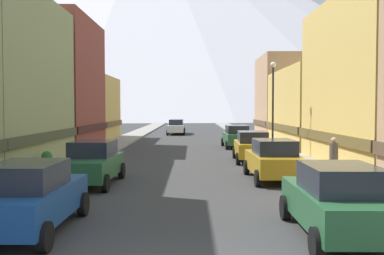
{
  "coord_description": "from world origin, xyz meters",
  "views": [
    {
      "loc": [
        0.29,
        -7.29,
        3.12
      ],
      "look_at": [
        0.36,
        41.6,
        1.0
      ],
      "focal_mm": 41.68,
      "sensor_mm": 36.0,
      "label": 1
    }
  ],
  "objects_px": {
    "car_right_3": "(236,136)",
    "potted_plant_1": "(46,159)",
    "car_right_1": "(273,160)",
    "streetlamp_right": "(272,94)",
    "pedestrian_0": "(333,159)",
    "car_driving_1": "(175,127)",
    "car_right_2": "(251,146)",
    "car_left_0": "(28,197)",
    "car_left_1": "(91,162)",
    "car_right_0": "(337,200)",
    "car_driving_0": "(176,126)"
  },
  "relations": [
    {
      "from": "car_right_3",
      "to": "potted_plant_1",
      "type": "xyz_separation_m",
      "value": [
        -10.8,
        -12.78,
        -0.33
      ]
    },
    {
      "from": "car_right_1",
      "to": "streetlamp_right",
      "type": "bearing_deg",
      "value": 79.91
    },
    {
      "from": "car_right_1",
      "to": "pedestrian_0",
      "type": "distance_m",
      "value": 2.5
    },
    {
      "from": "car_driving_1",
      "to": "car_right_2",
      "type": "bearing_deg",
      "value": -78.56
    },
    {
      "from": "car_left_0",
      "to": "streetlamp_right",
      "type": "distance_m",
      "value": 19.36
    },
    {
      "from": "car_left_0",
      "to": "car_left_1",
      "type": "bearing_deg",
      "value": 89.98
    },
    {
      "from": "car_right_1",
      "to": "pedestrian_0",
      "type": "relative_size",
      "value": 2.53
    },
    {
      "from": "streetlamp_right",
      "to": "car_driving_1",
      "type": "bearing_deg",
      "value": 105.71
    },
    {
      "from": "car_driving_1",
      "to": "pedestrian_0",
      "type": "bearing_deg",
      "value": -76.97
    },
    {
      "from": "car_right_0",
      "to": "car_left_0",
      "type": "bearing_deg",
      "value": 176.53
    },
    {
      "from": "car_left_1",
      "to": "car_right_1",
      "type": "relative_size",
      "value": 1.0
    },
    {
      "from": "car_right_2",
      "to": "car_right_3",
      "type": "height_order",
      "value": "same"
    },
    {
      "from": "car_driving_1",
      "to": "potted_plant_1",
      "type": "distance_m",
      "value": 30.8
    },
    {
      "from": "car_driving_0",
      "to": "car_right_3",
      "type": "bearing_deg",
      "value": -74.7
    },
    {
      "from": "car_right_0",
      "to": "car_right_2",
      "type": "bearing_deg",
      "value": 90.01
    },
    {
      "from": "potted_plant_1",
      "to": "car_right_3",
      "type": "bearing_deg",
      "value": 49.8
    },
    {
      "from": "car_right_2",
      "to": "car_driving_0",
      "type": "bearing_deg",
      "value": 100.59
    },
    {
      "from": "car_right_3",
      "to": "car_driving_0",
      "type": "bearing_deg",
      "value": 105.3
    },
    {
      "from": "car_right_1",
      "to": "car_right_2",
      "type": "height_order",
      "value": "same"
    },
    {
      "from": "car_left_1",
      "to": "car_right_3",
      "type": "distance_m",
      "value": 18.54
    },
    {
      "from": "car_right_0",
      "to": "car_driving_0",
      "type": "distance_m",
      "value": 44.5
    },
    {
      "from": "car_left_1",
      "to": "car_right_3",
      "type": "xyz_separation_m",
      "value": [
        7.6,
        16.91,
        0.0
      ]
    },
    {
      "from": "car_left_1",
      "to": "streetlamp_right",
      "type": "xyz_separation_m",
      "value": [
        9.15,
        9.73,
        3.09
      ]
    },
    {
      "from": "car_driving_1",
      "to": "car_right_1",
      "type": "bearing_deg",
      "value": -80.82
    },
    {
      "from": "car_left_1",
      "to": "pedestrian_0",
      "type": "height_order",
      "value": "pedestrian_0"
    },
    {
      "from": "car_driving_0",
      "to": "pedestrian_0",
      "type": "xyz_separation_m",
      "value": [
        7.85,
        -36.15,
        0.06
      ]
    },
    {
      "from": "car_right_2",
      "to": "potted_plant_1",
      "type": "relative_size",
      "value": 5.45
    },
    {
      "from": "car_driving_0",
      "to": "car_driving_1",
      "type": "relative_size",
      "value": 1.0
    },
    {
      "from": "car_right_0",
      "to": "car_right_2",
      "type": "distance_m",
      "value": 15.29
    },
    {
      "from": "car_right_3",
      "to": "potted_plant_1",
      "type": "height_order",
      "value": "car_right_3"
    },
    {
      "from": "car_left_1",
      "to": "streetlamp_right",
      "type": "distance_m",
      "value": 13.71
    },
    {
      "from": "car_driving_0",
      "to": "streetlamp_right",
      "type": "relative_size",
      "value": 0.75
    },
    {
      "from": "car_right_1",
      "to": "pedestrian_0",
      "type": "bearing_deg",
      "value": -11.82
    },
    {
      "from": "car_left_0",
      "to": "car_right_0",
      "type": "bearing_deg",
      "value": -3.47
    },
    {
      "from": "car_driving_0",
      "to": "pedestrian_0",
      "type": "relative_size",
      "value": 2.51
    },
    {
      "from": "car_driving_1",
      "to": "streetlamp_right",
      "type": "xyz_separation_m",
      "value": [
        6.95,
        -24.72,
        3.09
      ]
    },
    {
      "from": "car_right_2",
      "to": "car_driving_1",
      "type": "relative_size",
      "value": 1.01
    },
    {
      "from": "car_driving_0",
      "to": "pedestrian_0",
      "type": "distance_m",
      "value": 36.99
    },
    {
      "from": "car_left_1",
      "to": "potted_plant_1",
      "type": "distance_m",
      "value": 5.23
    },
    {
      "from": "car_right_0",
      "to": "car_driving_1",
      "type": "height_order",
      "value": "same"
    },
    {
      "from": "car_right_0",
      "to": "car_right_3",
      "type": "bearing_deg",
      "value": 89.99
    },
    {
      "from": "potted_plant_1",
      "to": "car_driving_0",
      "type": "bearing_deg",
      "value": 80.58
    },
    {
      "from": "car_right_0",
      "to": "car_driving_0",
      "type": "relative_size",
      "value": 1.0
    },
    {
      "from": "car_left_0",
      "to": "car_driving_1",
      "type": "distance_m",
      "value": 41.55
    },
    {
      "from": "car_driving_0",
      "to": "car_right_2",
      "type": "bearing_deg",
      "value": -79.41
    },
    {
      "from": "car_left_1",
      "to": "car_right_0",
      "type": "bearing_deg",
      "value": -44.66
    },
    {
      "from": "car_left_0",
      "to": "car_left_1",
      "type": "height_order",
      "value": "same"
    },
    {
      "from": "car_right_1",
      "to": "potted_plant_1",
      "type": "xyz_separation_m",
      "value": [
        -10.8,
        3.1,
        -0.33
      ]
    },
    {
      "from": "streetlamp_right",
      "to": "car_left_0",
      "type": "bearing_deg",
      "value": -118.61
    },
    {
      "from": "car_left_1",
      "to": "potted_plant_1",
      "type": "height_order",
      "value": "car_left_1"
    }
  ]
}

